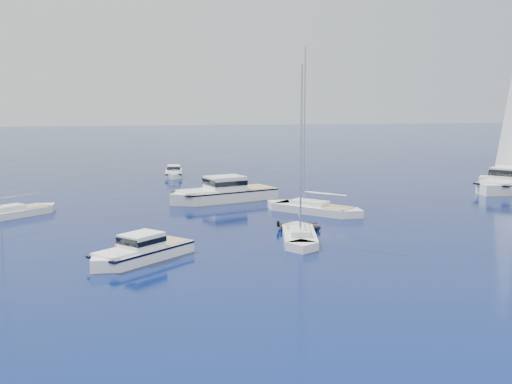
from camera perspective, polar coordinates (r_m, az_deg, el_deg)
The scene contains 11 objects.
ground at distance 38.19m, azimuth 12.95°, elevation -8.28°, with size 400.00×400.00×0.00m, color navy.
motor_cruiser_left at distance 44.00m, azimuth -10.20°, elevation -5.94°, with size 2.68×8.75×2.30m, color white, non-canonical shape.
motor_cruiser_centre at distance 67.17m, azimuth -2.94°, elevation -0.78°, with size 3.82×12.50×3.28m, color silver, non-canonical shape.
motor_cruiser_distant at distance 80.06m, azimuth 21.23°, elevation 0.16°, with size 3.98×13.01×3.42m, color silver, non-canonical shape.
motor_cruiser_horizon at distance 87.76m, azimuth -7.27°, elevation 1.37°, with size 2.24×7.32×1.92m, color white, non-canonical shape.
sailboat_fore at distance 49.13m, azimuth 3.86°, elevation -4.29°, with size 2.40×9.23×13.57m, color white, non-canonical shape.
sailboat_mid_r at distance 60.65m, azimuth 5.09°, elevation -1.83°, with size 2.80×10.78×15.85m, color white, non-canonical shape.
sailboat_mid_l at distance 62.40m, azimuth -20.86°, elevation -2.07°, with size 2.61×10.02×14.74m, color silver, non-canonical shape.
tender_yellow at distance 46.29m, azimuth -10.48°, elevation -5.22°, with size 1.90×3.42×0.95m, color orange, non-canonical shape.
tender_grey_near at distance 53.03m, azimuth 3.82°, elevation -3.33°, with size 1.92×3.46×0.95m, color black, non-canonical shape.
tender_grey_far at distance 66.32m, azimuth -3.63°, elevation -0.91°, with size 2.05×3.76×0.95m, color black, non-canonical shape.
Camera 1 is at (-14.13, -33.75, 10.96)m, focal length 45.27 mm.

